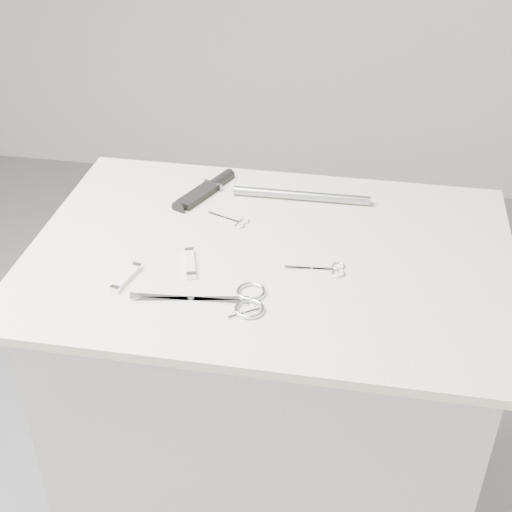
% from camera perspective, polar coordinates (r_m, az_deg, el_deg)
% --- Properties ---
extents(plinth, '(0.90, 0.60, 0.90)m').
position_cam_1_polar(plinth, '(1.78, 0.94, -12.24)').
color(plinth, '#BABAB8').
rests_on(plinth, ground).
extents(display_board, '(1.00, 0.70, 0.02)m').
position_cam_1_polar(display_board, '(1.48, 1.11, 0.05)').
color(display_board, beige).
rests_on(display_board, plinth).
extents(large_shears, '(0.25, 0.11, 0.01)m').
position_cam_1_polar(large_shears, '(1.34, -2.17, -3.52)').
color(large_shears, white).
rests_on(large_shears, display_board).
extents(embroidery_scissors_a, '(0.12, 0.05, 0.00)m').
position_cam_1_polar(embroidery_scissors_a, '(1.43, 5.68, -1.06)').
color(embroidery_scissors_a, white).
rests_on(embroidery_scissors_a, display_board).
extents(embroidery_scissors_b, '(0.10, 0.06, 0.00)m').
position_cam_1_polar(embroidery_scissors_b, '(1.57, -1.78, 2.84)').
color(embroidery_scissors_b, white).
rests_on(embroidery_scissors_b, display_board).
extents(tiny_scissors, '(0.07, 0.05, 0.00)m').
position_cam_1_polar(tiny_scissors, '(1.31, -0.37, -4.43)').
color(tiny_scissors, white).
rests_on(tiny_scissors, display_board).
extents(sheathed_knife, '(0.10, 0.18, 0.02)m').
position_cam_1_polar(sheathed_knife, '(1.69, -3.80, 5.41)').
color(sheathed_knife, black).
rests_on(sheathed_knife, display_board).
extents(pocket_knife_a, '(0.04, 0.09, 0.01)m').
position_cam_1_polar(pocket_knife_a, '(1.41, -10.33, -1.70)').
color(pocket_knife_a, silver).
rests_on(pocket_knife_a, display_board).
extents(pocket_knife_b, '(0.05, 0.10, 0.01)m').
position_cam_1_polar(pocket_knife_b, '(1.44, -5.28, -0.54)').
color(pocket_knife_b, silver).
rests_on(pocket_knife_b, display_board).
extents(metal_rail, '(0.32, 0.03, 0.02)m').
position_cam_1_polar(metal_rail, '(1.65, 3.65, 4.84)').
color(metal_rail, gray).
rests_on(metal_rail, display_board).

